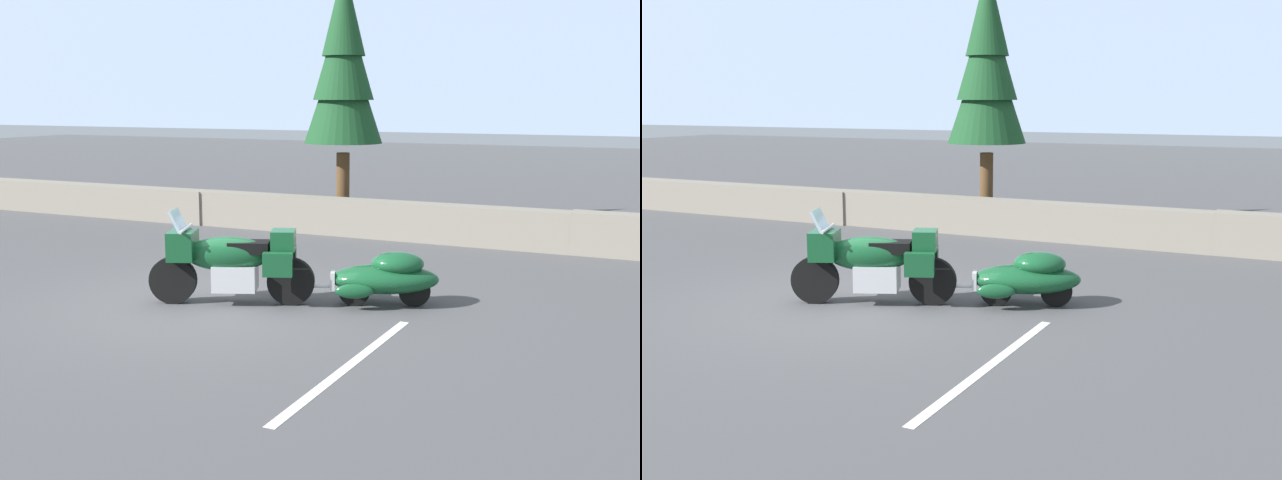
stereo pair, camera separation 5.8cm
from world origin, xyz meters
TOP-DOWN VIEW (x-y plane):
  - ground_plane at (0.00, 0.00)m, footprint 80.00×80.00m
  - stone_guard_wall at (-0.19, 5.95)m, footprint 24.00×0.58m
  - touring_motorcycle at (0.23, 0.15)m, footprint 2.19×1.25m
  - car_shaped_trailer at (2.20, 0.95)m, footprint 2.17×1.22m
  - pine_tree_tall at (-1.09, 7.07)m, footprint 1.73×1.73m
  - parking_stripe_marker at (2.72, -1.50)m, footprint 0.12×3.60m

SIDE VIEW (x-z plane):
  - ground_plane at x=0.00m, z-range 0.00..0.00m
  - parking_stripe_marker at x=2.72m, z-range 0.00..0.01m
  - stone_guard_wall at x=-0.19m, z-range -0.01..0.78m
  - car_shaped_trailer at x=2.20m, z-range 0.03..0.79m
  - touring_motorcycle at x=0.23m, z-range -0.04..1.29m
  - pine_tree_tall at x=-1.09m, z-range 0.72..6.41m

